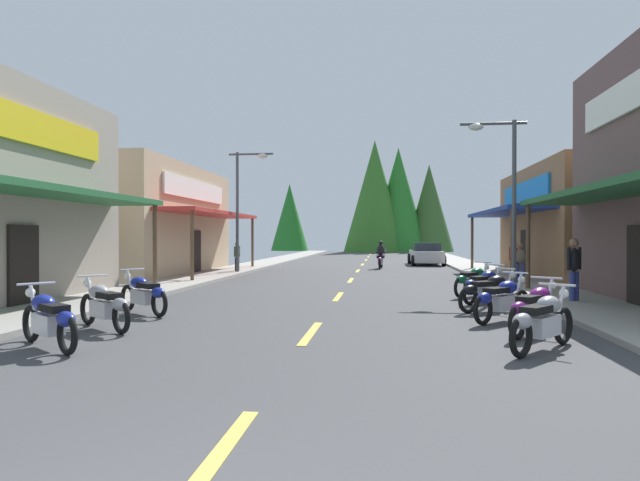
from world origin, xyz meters
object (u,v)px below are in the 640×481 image
(motorcycle_parked_right_1, at_px, (535,308))
(motorcycle_parked_left_0, at_px, (49,318))
(motorcycle_parked_right_3, at_px, (490,291))
(motorcycle_parked_right_5, at_px, (473,280))
(motorcycle_parked_left_1, at_px, (104,304))
(streetlamp_right, at_px, (503,178))
(pedestrian_by_shop, at_px, (574,266))
(streetlamp_left, at_px, (244,194))
(rider_cruising_lead, at_px, (381,257))
(motorcycle_parked_left_2, at_px, (143,293))
(motorcycle_parked_right_4, at_px, (484,285))
(pedestrian_strolling, at_px, (237,255))
(motorcycle_parked_right_2, at_px, (502,299))
(pedestrian_waiting, at_px, (520,261))
(parked_car_curbside, at_px, (426,254))
(motorcycle_parked_right_0, at_px, (542,320))
(pedestrian_browsing, at_px, (515,259))

(motorcycle_parked_right_1, distance_m, motorcycle_parked_left_0, 8.43)
(motorcycle_parked_right_3, xyz_separation_m, motorcycle_parked_right_5, (0.13, 3.26, 0.00))
(motorcycle_parked_left_1, bearing_deg, motorcycle_parked_right_3, -118.73)
(streetlamp_right, relative_size, pedestrian_by_shop, 3.20)
(streetlamp_left, xyz_separation_m, rider_cruising_lead, (6.46, 5.15, -3.19))
(streetlamp_right, distance_m, motorcycle_parked_right_5, 3.88)
(motorcycle_parked_left_1, distance_m, motorcycle_parked_left_2, 2.07)
(motorcycle_parked_right_4, relative_size, motorcycle_parked_left_2, 0.95)
(streetlamp_right, relative_size, motorcycle_parked_right_5, 3.28)
(pedestrian_strolling, bearing_deg, streetlamp_left, -35.38)
(motorcycle_parked_right_2, relative_size, motorcycle_parked_left_0, 0.92)
(motorcycle_parked_left_2, height_order, pedestrian_by_shop, pedestrian_by_shop)
(rider_cruising_lead, bearing_deg, pedestrian_waiting, -147.63)
(pedestrian_by_shop, relative_size, parked_car_curbside, 0.40)
(streetlamp_left, distance_m, motorcycle_parked_right_0, 18.90)
(motorcycle_parked_left_2, bearing_deg, motorcycle_parked_right_5, -113.19)
(motorcycle_parked_right_3, bearing_deg, motorcycle_parked_right_2, -129.13)
(motorcycle_parked_right_3, distance_m, motorcycle_parked_right_4, 1.69)
(motorcycle_parked_right_3, bearing_deg, motorcycle_parked_right_0, -127.95)
(motorcycle_parked_right_1, relative_size, motorcycle_parked_right_2, 1.07)
(streetlamp_right, height_order, parked_car_curbside, streetlamp_right)
(motorcycle_parked_right_3, relative_size, motorcycle_parked_left_1, 1.01)
(motorcycle_parked_right_2, bearing_deg, motorcycle_parked_right_4, 38.59)
(streetlamp_left, bearing_deg, motorcycle_parked_right_5, -42.15)
(motorcycle_parked_right_0, bearing_deg, motorcycle_parked_right_3, 39.11)
(streetlamp_left, distance_m, motorcycle_parked_right_2, 16.45)
(motorcycle_parked_right_5, bearing_deg, motorcycle_parked_left_2, 158.72)
(motorcycle_parked_right_0, relative_size, pedestrian_by_shop, 0.97)
(motorcycle_parked_left_2, distance_m, rider_cruising_lead, 19.05)
(motorcycle_parked_left_2, xyz_separation_m, rider_cruising_lead, (5.39, 18.27, 0.17))
(streetlamp_right, xyz_separation_m, motorcycle_parked_right_3, (-1.37, -4.99, -3.25))
(pedestrian_by_shop, distance_m, pedestrian_browsing, 7.49)
(motorcycle_parked_left_0, xyz_separation_m, parked_car_curbside, (8.04, 26.59, 0.20))
(motorcycle_parked_right_0, xyz_separation_m, motorcycle_parked_right_2, (0.01, 2.94, 0.00))
(motorcycle_parked_right_4, distance_m, motorcycle_parked_left_2, 8.85)
(motorcycle_parked_right_4, height_order, rider_cruising_lead, rider_cruising_lead)
(parked_car_curbside, bearing_deg, pedestrian_browsing, -170.09)
(streetlamp_left, distance_m, motorcycle_parked_left_1, 15.59)
(motorcycle_parked_left_0, bearing_deg, pedestrian_strolling, -48.24)
(motorcycle_parked_right_4, height_order, pedestrian_browsing, pedestrian_browsing)
(motorcycle_parked_left_0, distance_m, rider_cruising_lead, 22.71)
(streetlamp_right, xyz_separation_m, pedestrian_waiting, (1.11, 2.29, -2.83))
(motorcycle_parked_right_1, distance_m, parked_car_curbside, 24.37)
(motorcycle_parked_right_0, relative_size, rider_cruising_lead, 0.80)
(streetlamp_right, bearing_deg, motorcycle_parked_left_0, -132.18)
(motorcycle_parked_left_0, distance_m, pedestrian_waiting, 16.30)
(pedestrian_waiting, xyz_separation_m, parked_car_curbside, (-2.36, 14.05, -0.22))
(pedestrian_browsing, bearing_deg, motorcycle_parked_right_1, 29.97)
(motorcycle_parked_left_0, xyz_separation_m, motorcycle_parked_left_1, (-0.03, 1.78, 0.00))
(motorcycle_parked_right_1, xyz_separation_m, motorcycle_parked_left_2, (-8.33, 1.61, 0.00))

